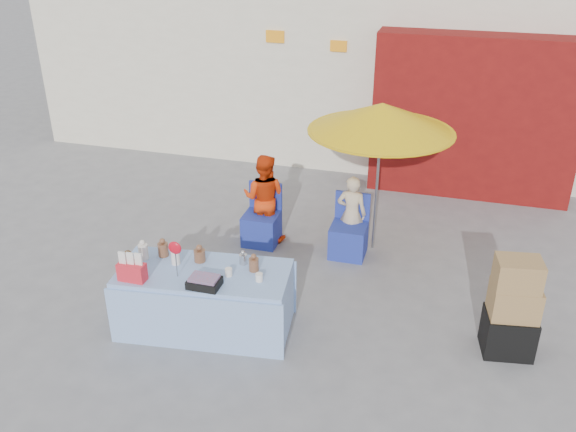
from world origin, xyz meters
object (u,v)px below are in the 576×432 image
(market_table, at_px, (205,298))
(umbrella, at_px, (382,118))
(box_stack, at_px, (512,310))
(vendor_orange, at_px, (264,198))
(chair_right, at_px, (349,238))
(vendor_beige, at_px, (351,214))
(chair_left, at_px, (262,226))

(market_table, relative_size, umbrella, 0.96)
(market_table, bearing_deg, box_stack, 1.69)
(market_table, height_order, vendor_orange, vendor_orange)
(chair_right, height_order, vendor_beige, vendor_beige)
(market_table, relative_size, box_stack, 1.77)
(umbrella, xyz_separation_m, box_stack, (1.72, -1.86, -1.37))
(chair_left, height_order, box_stack, box_stack)
(box_stack, bearing_deg, vendor_orange, 152.42)
(market_table, bearing_deg, chair_left, 83.53)
(vendor_orange, distance_m, vendor_beige, 1.25)
(box_stack, bearing_deg, chair_right, 142.09)
(chair_left, xyz_separation_m, umbrella, (1.55, 0.28, 1.64))
(vendor_beige, xyz_separation_m, box_stack, (2.02, -1.71, -0.03))
(chair_right, distance_m, vendor_orange, 1.31)
(chair_left, height_order, umbrella, umbrella)
(vendor_beige, bearing_deg, chair_right, 89.74)
(vendor_beige, bearing_deg, umbrella, -153.67)
(chair_right, distance_m, vendor_beige, 0.33)
(vendor_orange, relative_size, umbrella, 0.61)
(chair_right, distance_m, umbrella, 1.69)
(market_table, relative_size, chair_left, 2.37)
(chair_left, relative_size, box_stack, 0.75)
(market_table, relative_size, vendor_orange, 1.57)
(market_table, bearing_deg, chair_right, 52.19)
(chair_left, bearing_deg, umbrella, 10.16)
(vendor_beige, relative_size, umbrella, 0.53)
(vendor_orange, xyz_separation_m, umbrella, (1.55, 0.15, 1.25))
(vendor_orange, height_order, umbrella, umbrella)
(vendor_orange, xyz_separation_m, box_stack, (3.27, -1.71, -0.11))
(umbrella, bearing_deg, box_stack, -47.19)
(box_stack, bearing_deg, market_table, -171.59)
(market_table, relative_size, vendor_beige, 1.81)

